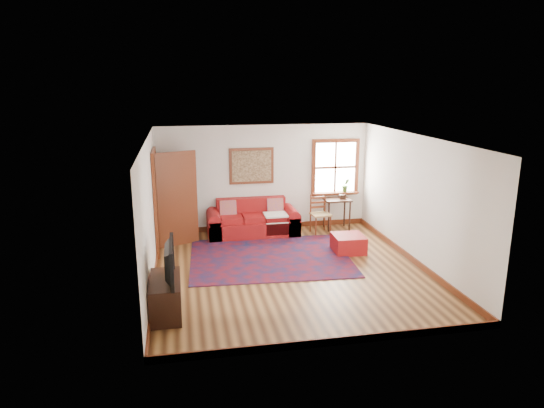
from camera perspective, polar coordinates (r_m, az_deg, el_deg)
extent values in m
plane|color=#492913|center=(9.26, 2.05, -7.79)|extent=(5.50, 5.50, 0.00)
cube|color=silver|center=(11.50, -0.95, 3.10)|extent=(5.00, 0.04, 2.50)
cube|color=silver|center=(6.34, 7.73, -6.44)|extent=(5.00, 0.04, 2.50)
cube|color=silver|center=(8.67, -14.19, -1.07)|extent=(0.04, 5.50, 2.50)
cube|color=silver|center=(9.73, 16.63, 0.42)|extent=(0.04, 5.50, 2.50)
cube|color=white|center=(8.64, 2.20, 7.76)|extent=(5.00, 5.50, 0.04)
cube|color=maroon|center=(11.77, -0.91, -2.61)|extent=(5.00, 0.03, 0.12)
cube|color=maroon|center=(9.05, -13.63, -8.35)|extent=(0.03, 5.50, 0.12)
cube|color=maroon|center=(10.06, 16.07, -6.18)|extent=(0.03, 5.50, 0.12)
cube|color=white|center=(11.87, 7.43, 4.31)|extent=(1.00, 0.02, 1.20)
cube|color=maroon|center=(11.76, 7.56, 7.40)|extent=(1.18, 0.06, 0.09)
cube|color=maroon|center=(11.98, 7.36, 1.26)|extent=(1.18, 0.06, 0.09)
cube|color=maroon|center=(11.70, 4.91, 4.23)|extent=(0.09, 0.06, 1.20)
cube|color=maroon|center=(12.04, 9.93, 4.36)|extent=(0.09, 0.06, 1.20)
cube|color=maroon|center=(11.86, 7.45, 4.30)|extent=(1.00, 0.04, 0.05)
cube|color=maroon|center=(11.91, 7.46, 1.31)|extent=(1.15, 0.20, 0.04)
imported|color=#375D20|center=(11.94, 8.66, 2.20)|extent=(0.18, 0.15, 0.33)
cube|color=black|center=(10.28, -13.61, 0.05)|extent=(0.02, 0.90, 2.05)
cube|color=maroon|center=(9.80, -13.55, -0.64)|extent=(0.06, 0.09, 2.05)
cube|color=maroon|center=(10.76, -13.34, 0.69)|extent=(0.06, 0.09, 2.05)
cube|color=maroon|center=(10.07, -13.80, 5.97)|extent=(0.06, 1.08, 0.09)
cube|color=maroon|center=(10.55, -11.09, 0.55)|extent=(0.86, 0.35, 2.05)
cube|color=silver|center=(10.53, -11.12, 1.09)|extent=(0.56, 0.22, 1.33)
cube|color=maroon|center=(11.37, -2.43, 4.50)|extent=(1.05, 0.04, 0.85)
cube|color=tan|center=(11.35, -2.40, 4.47)|extent=(0.92, 0.03, 0.72)
cube|color=#5F0D16|center=(9.88, -0.26, -6.29)|extent=(3.32, 2.72, 0.02)
cube|color=maroon|center=(11.26, -2.25, -2.76)|extent=(2.09, 0.86, 0.36)
cube|color=maroon|center=(11.45, -2.50, -0.35)|extent=(1.63, 0.24, 0.45)
cube|color=maroon|center=(11.16, -6.83, -2.77)|extent=(0.29, 0.86, 0.45)
cube|color=maroon|center=(11.41, 2.23, -2.29)|extent=(0.29, 0.86, 0.45)
cube|color=orange|center=(11.24, -5.19, -0.54)|extent=(0.38, 0.19, 0.40)
cube|color=orange|center=(11.39, 0.37, -0.27)|extent=(0.38, 0.19, 0.40)
cube|color=silver|center=(11.10, 0.44, -1.27)|extent=(0.53, 0.48, 0.04)
cube|color=maroon|center=(10.29, 8.98, -4.61)|extent=(0.65, 0.65, 0.36)
cube|color=black|center=(11.68, 7.69, 0.50)|extent=(0.62, 0.47, 0.04)
cylinder|color=black|center=(11.52, 6.70, -1.57)|extent=(0.04, 0.04, 0.70)
cylinder|color=black|center=(11.69, 9.14, -1.43)|extent=(0.04, 0.04, 0.70)
cylinder|color=black|center=(11.88, 6.15, -1.08)|extent=(0.04, 0.04, 0.70)
cylinder|color=black|center=(12.04, 8.52, -0.95)|extent=(0.04, 0.04, 0.70)
cube|color=tan|center=(11.37, 5.73, -1.23)|extent=(0.47, 0.45, 0.04)
cylinder|color=maroon|center=(11.21, 5.18, -2.69)|extent=(0.04, 0.04, 0.43)
cylinder|color=maroon|center=(11.35, 6.89, -2.53)|extent=(0.04, 0.04, 0.43)
cylinder|color=maroon|center=(11.45, 4.55, -1.08)|extent=(0.04, 0.04, 0.91)
cylinder|color=maroon|center=(11.59, 6.23, -0.94)|extent=(0.04, 0.04, 0.91)
cube|color=maroon|center=(11.46, 5.43, 0.20)|extent=(0.37, 0.07, 0.27)
cube|color=black|center=(7.71, -12.41, -10.57)|extent=(0.46, 1.03, 0.56)
imported|color=black|center=(7.47, -12.49, -6.63)|extent=(0.13, 1.02, 0.59)
cylinder|color=silver|center=(7.98, -12.13, -6.78)|extent=(0.12, 0.12, 0.18)
cylinder|color=#FFA53F|center=(7.99, -12.11, -6.99)|extent=(0.07, 0.07, 0.12)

